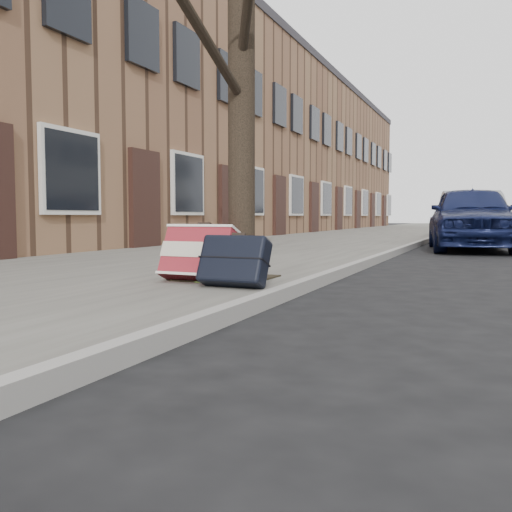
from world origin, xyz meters
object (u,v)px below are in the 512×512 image
at_px(suitcase_navy, 234,260).
at_px(car_near_front, 471,217).
at_px(suitcase_red, 199,254).
at_px(car_near_mid, 472,216).

bearing_deg(suitcase_navy, car_near_front, 81.89).
relative_size(suitcase_red, car_near_front, 0.17).
height_order(suitcase_red, car_near_front, car_near_front).
bearing_deg(car_near_mid, car_near_front, -97.57).
distance_m(suitcase_red, car_near_mid, 13.17).
bearing_deg(suitcase_navy, suitcase_red, 155.95).
xyz_separation_m(car_near_front, car_near_mid, (-0.12, 4.39, 0.03)).
distance_m(suitcase_navy, car_near_mid, 13.35).
bearing_deg(car_near_front, car_near_mid, 84.05).
bearing_deg(suitcase_red, car_near_front, 79.00).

